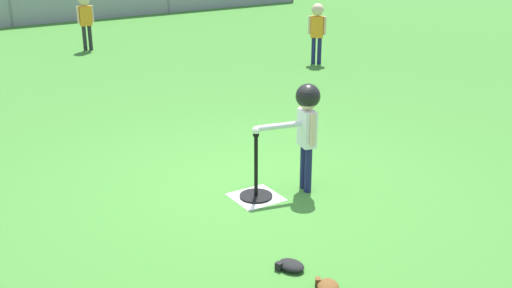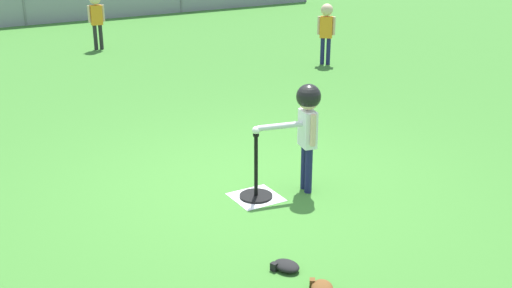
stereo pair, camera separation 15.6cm
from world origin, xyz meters
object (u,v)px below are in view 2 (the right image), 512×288
Objects in this scene: batting_tee at (256,188)px; glove_near_bats at (322,288)px; baseball_on_tee at (256,130)px; glove_by_plate at (286,266)px; batter_child at (307,116)px; fielder_near_left at (96,14)px; fielder_deep_right at (326,26)px.

glove_near_bats is (-0.40, -1.64, -0.07)m from batting_tee.
baseball_on_tee reaches higher than glove_near_bats.
batting_tee is at bearing 69.68° from glove_by_plate.
batting_tee is 1.69m from glove_near_bats.
batter_child is 7.56m from fielder_near_left.
fielder_near_left is 9.19m from glove_near_bats.
baseball_on_tee is 7.49m from fielder_near_left.
baseball_on_tee is 5.70m from fielder_deep_right.
glove_near_bats is at bearing -103.85° from batting_tee.
baseball_on_tee is 1.48m from glove_by_plate.
fielder_deep_right is at bearing 51.87° from batter_child.
batter_child is at bearing -11.54° from batting_tee.
baseball_on_tee is at bearing -95.93° from fielder_near_left.
batting_tee is 5.73m from fielder_deep_right.
fielder_near_left reaches higher than glove_near_bats.
fielder_deep_right is 7.25m from glove_near_bats.
glove_near_bats is (-4.27, -5.83, -0.65)m from fielder_deep_right.
baseball_on_tee is 0.28× the size of glove_by_plate.
batter_child is 3.98× the size of glove_near_bats.
batting_tee reaches higher than glove_by_plate.
baseball_on_tee is at bearing 69.68° from glove_by_plate.
baseball_on_tee is 0.07× the size of batter_child.
batter_child reaches higher than glove_near_bats.
fielder_near_left reaches higher than glove_by_plate.
glove_near_bats is at bearing -126.25° from fielder_deep_right.
glove_by_plate is 0.96× the size of glove_near_bats.
fielder_near_left is at bearing 82.61° from glove_near_bats.
fielder_deep_right is at bearing 51.46° from glove_by_plate.
baseball_on_tee is (0.00, 0.00, 0.58)m from batting_tee.
batter_child is (0.50, -0.10, 0.67)m from batting_tee.
fielder_near_left is (0.77, 7.45, 0.60)m from batting_tee.
fielder_near_left is 4.50m from fielder_deep_right.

